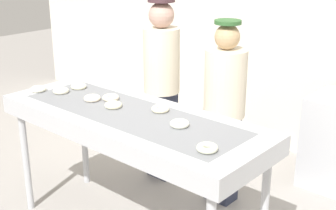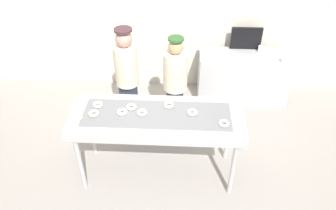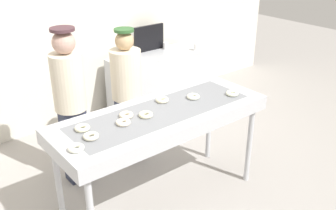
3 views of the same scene
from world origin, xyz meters
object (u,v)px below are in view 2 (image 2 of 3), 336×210
(sugar_donut_2, at_px, (192,112))
(sugar_donut_5, at_px, (77,118))
(paper_cup_0, at_px, (284,60))
(paper_cup_1, at_px, (260,49))
(worker_assistant, at_px, (175,82))
(fryer_conveyor, at_px, (157,119))
(prep_counter, at_px, (243,77))
(sugar_donut_3, at_px, (142,112))
(sugar_donut_7, at_px, (224,123))
(worker_baker, at_px, (127,77))
(sugar_donut_0, at_px, (169,105))
(sugar_donut_4, at_px, (94,113))
(sugar_donut_6, at_px, (131,107))
(menu_display, at_px, (246,38))
(sugar_donut_1, at_px, (98,105))
(sugar_donut_8, at_px, (122,112))

(sugar_donut_2, bearing_deg, sugar_donut_5, -172.80)
(paper_cup_0, relative_size, paper_cup_1, 1.00)
(sugar_donut_2, relative_size, worker_assistant, 0.08)
(paper_cup_1, bearing_deg, fryer_conveyor, -129.18)
(prep_counter, bearing_deg, sugar_donut_3, -129.99)
(sugar_donut_7, relative_size, paper_cup_0, 1.24)
(worker_baker, bearing_deg, worker_assistant, 177.37)
(sugar_donut_0, height_order, sugar_donut_4, same)
(sugar_donut_0, distance_m, sugar_donut_2, 0.31)
(sugar_donut_2, relative_size, sugar_donut_6, 1.00)
(sugar_donut_3, height_order, worker_baker, worker_baker)
(sugar_donut_0, bearing_deg, worker_assistant, 85.53)
(sugar_donut_5, bearing_deg, worker_assistant, 42.57)
(prep_counter, distance_m, paper_cup_1, 0.55)
(worker_assistant, xyz_separation_m, menu_display, (1.13, 1.12, 0.16))
(sugar_donut_4, bearing_deg, sugar_donut_1, 86.51)
(sugar_donut_2, bearing_deg, sugar_donut_6, 174.87)
(sugar_donut_5, bearing_deg, worker_baker, 66.94)
(sugar_donut_0, distance_m, worker_baker, 0.94)
(fryer_conveyor, relative_size, sugar_donut_4, 16.44)
(sugar_donut_5, distance_m, paper_cup_1, 3.21)
(sugar_donut_1, relative_size, sugar_donut_6, 1.00)
(sugar_donut_1, bearing_deg, fryer_conveyor, -9.77)
(sugar_donut_7, height_order, sugar_donut_8, same)
(sugar_donut_7, height_order, paper_cup_1, sugar_donut_7)
(sugar_donut_1, height_order, sugar_donut_7, same)
(sugar_donut_1, relative_size, menu_display, 0.25)
(sugar_donut_5, relative_size, prep_counter, 0.08)
(sugar_donut_3, xyz_separation_m, sugar_donut_6, (-0.14, 0.10, 0.00))
(sugar_donut_0, relative_size, sugar_donut_3, 1.00)
(sugar_donut_4, distance_m, sugar_donut_5, 0.20)
(sugar_donut_3, bearing_deg, sugar_donut_7, -8.96)
(fryer_conveyor, height_order, sugar_donut_7, sugar_donut_7)
(sugar_donut_2, distance_m, menu_display, 2.16)
(sugar_donut_7, bearing_deg, fryer_conveyor, 169.20)
(fryer_conveyor, height_order, sugar_donut_6, sugar_donut_6)
(sugar_donut_2, height_order, sugar_donut_4, same)
(sugar_donut_0, xyz_separation_m, prep_counter, (1.18, 1.62, -0.59))
(sugar_donut_2, distance_m, paper_cup_0, 2.12)
(worker_baker, bearing_deg, sugar_donut_3, 106.11)
(fryer_conveyor, relative_size, paper_cup_0, 20.36)
(fryer_conveyor, height_order, paper_cup_1, fryer_conveyor)
(sugar_donut_5, xyz_separation_m, worker_assistant, (1.10, 1.01, -0.14))
(sugar_donut_7, bearing_deg, worker_baker, 141.14)
(fryer_conveyor, bearing_deg, sugar_donut_6, 162.24)
(fryer_conveyor, xyz_separation_m, sugar_donut_5, (-0.91, -0.13, 0.10))
(paper_cup_0, bearing_deg, sugar_donut_5, -148.49)
(sugar_donut_1, distance_m, sugar_donut_2, 1.15)
(fryer_conveyor, xyz_separation_m, worker_assistant, (0.19, 0.88, -0.04))
(prep_counter, bearing_deg, worker_baker, -153.18)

